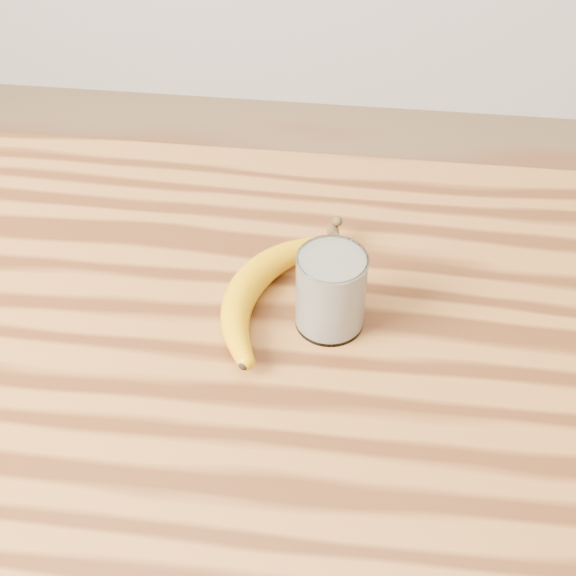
# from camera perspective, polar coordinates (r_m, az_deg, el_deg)

# --- Properties ---
(table) EXTENTS (1.20, 0.80, 0.90)m
(table) POSITION_cam_1_polar(r_m,az_deg,el_deg) (0.88, -4.94, -12.32)
(table) COLOR #945A27
(table) RESTS_ON ground
(smoothie_glass) EXTENTS (0.07, 0.07, 0.09)m
(smoothie_glass) POSITION_cam_1_polar(r_m,az_deg,el_deg) (0.80, 3.06, -0.20)
(smoothie_glass) COLOR white
(smoothie_glass) RESTS_ON table
(banana) EXTENTS (0.19, 0.30, 0.04)m
(banana) POSITION_cam_1_polar(r_m,az_deg,el_deg) (0.85, -2.89, 0.32)
(banana) COLOR #CB8902
(banana) RESTS_ON table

